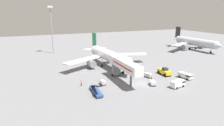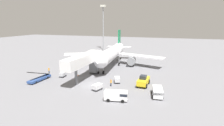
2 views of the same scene
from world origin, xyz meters
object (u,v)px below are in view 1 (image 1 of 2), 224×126
at_px(ground_crew_worker_foreground, 81,83).
at_px(ground_crew_worker_midground, 152,78).
at_px(pushback_tug, 164,71).
at_px(service_van_outer_left, 178,83).
at_px(airplane_background, 194,42).
at_px(jet_bridge, 123,65).
at_px(service_van_rear_right, 186,75).
at_px(safety_cone_alpha, 111,80).
at_px(baggage_cart_far_right, 148,75).
at_px(apron_light_mast, 51,21).
at_px(airplane_at_gate, 108,56).
at_px(baggage_cart_near_right, 103,82).
at_px(baggage_cart_outer_right, 152,83).
at_px(belt_loader_truck, 96,91).

height_order(ground_crew_worker_foreground, ground_crew_worker_midground, ground_crew_worker_foreground).
relative_size(pushback_tug, service_van_outer_left, 1.15).
relative_size(pushback_tug, ground_crew_worker_foreground, 3.11).
xyz_separation_m(service_van_outer_left, airplane_background, (50.20, 41.97, 3.41)).
height_order(jet_bridge, service_van_outer_left, jet_bridge).
distance_m(service_van_rear_right, safety_cone_alpha, 25.17).
relative_size(baggage_cart_far_right, ground_crew_worker_foreground, 1.55).
bearing_deg(ground_crew_worker_midground, apron_light_mast, 113.02).
relative_size(airplane_at_gate, ground_crew_worker_foreground, 20.33).
height_order(baggage_cart_near_right, baggage_cart_outer_right, baggage_cart_outer_right).
bearing_deg(baggage_cart_outer_right, airplane_background, 33.84).
bearing_deg(jet_bridge, airplane_background, 26.07).
bearing_deg(airplane_at_gate, baggage_cart_far_right, -67.55).
height_order(service_van_rear_right, baggage_cart_near_right, service_van_rear_right).
distance_m(belt_loader_truck, service_van_outer_left, 24.51).
bearing_deg(airplane_background, pushback_tug, -146.21).
height_order(ground_crew_worker_foreground, airplane_background, airplane_background).
xyz_separation_m(pushback_tug, ground_crew_worker_foreground, (-29.89, 1.73, -0.26)).
relative_size(pushback_tug, baggage_cart_outer_right, 2.10).
bearing_deg(safety_cone_alpha, ground_crew_worker_foreground, -178.47).
bearing_deg(apron_light_mast, belt_loader_truck, -85.95).
xyz_separation_m(airplane_at_gate, apron_light_mast, (-17.38, 35.78, 12.82)).
bearing_deg(ground_crew_worker_foreground, safety_cone_alpha, 1.53).
relative_size(service_van_rear_right, ground_crew_worker_foreground, 2.69).
xyz_separation_m(pushback_tug, airplane_background, (46.48, 31.10, 3.34)).
height_order(service_van_rear_right, apron_light_mast, apron_light_mast).
height_order(belt_loader_truck, safety_cone_alpha, belt_loader_truck).
bearing_deg(ground_crew_worker_midground, baggage_cart_outer_right, -122.00).
bearing_deg(baggage_cart_near_right, baggage_cart_outer_right, -25.15).
relative_size(airplane_at_gate, apron_light_mast, 1.52).
bearing_deg(belt_loader_truck, ground_crew_worker_foreground, 107.95).
bearing_deg(service_van_outer_left, safety_cone_alpha, 141.31).
height_order(airplane_at_gate, service_van_outer_left, airplane_at_gate).
height_order(belt_loader_truck, apron_light_mast, apron_light_mast).
xyz_separation_m(service_van_outer_left, safety_cone_alpha, (-16.07, 12.87, -0.89)).
bearing_deg(ground_crew_worker_foreground, service_van_rear_right, -12.93).
relative_size(baggage_cart_outer_right, baggage_cart_far_right, 0.95).
xyz_separation_m(safety_cone_alpha, apron_light_mast, (-12.00, 51.80, 17.08)).
distance_m(airplane_at_gate, baggage_cart_outer_right, 25.38).
bearing_deg(baggage_cart_far_right, baggage_cart_near_right, -179.29).
relative_size(baggage_cart_near_right, baggage_cart_outer_right, 0.79).
height_order(service_van_outer_left, baggage_cart_far_right, service_van_outer_left).
distance_m(service_van_outer_left, apron_light_mast, 72.33).
bearing_deg(service_van_rear_right, baggage_cart_outer_right, -177.51).
xyz_separation_m(pushback_tug, baggage_cart_far_right, (-6.97, 0.02, -0.43)).
height_order(jet_bridge, apron_light_mast, apron_light_mast).
bearing_deg(baggage_cart_outer_right, service_van_outer_left, -34.52).
height_order(pushback_tug, baggage_cart_outer_right, pushback_tug).
distance_m(baggage_cart_far_right, ground_crew_worker_midground, 3.20).
distance_m(baggage_cart_outer_right, ground_crew_worker_foreground, 21.74).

